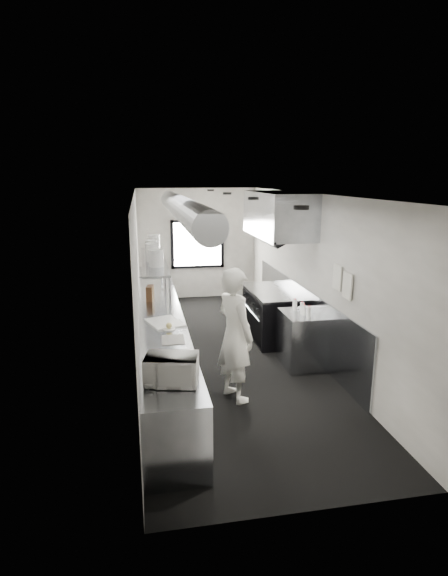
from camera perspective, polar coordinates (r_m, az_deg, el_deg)
name	(u,v)px	position (r m, az deg, el deg)	size (l,w,h in m)	color
floor	(226,354)	(8.18, 0.31, -8.25)	(3.00, 8.00, 0.01)	black
ceiling	(227,194)	(7.58, 0.34, 11.76)	(3.00, 8.00, 0.01)	silver
wall_back	(197,244)	(11.65, -3.37, 5.55)	(3.00, 0.02, 2.80)	beige
wall_front	(312,375)	(4.09, 11.06, -10.66)	(3.00, 0.02, 2.80)	beige
wall_left	(138,281)	(7.63, -10.81, 0.91)	(0.02, 8.00, 2.80)	beige
wall_right	(310,274)	(8.17, 10.72, 1.76)	(0.02, 8.00, 2.80)	beige
wall_cladding	(301,315)	(8.65, 9.64, -3.34)	(0.03, 5.50, 1.10)	#9BA3A9
hvac_duct	(182,208)	(7.90, -5.29, 9.96)	(0.40, 0.40, 6.40)	#96999E
service_window	(198,244)	(11.62, -3.35, 5.53)	(1.36, 0.05, 1.25)	white
exhaust_hood	(278,215)	(8.55, 6.77, 9.15)	(0.81, 2.20, 0.88)	#9BA3A9
prep_counter	(162,344)	(7.43, -7.76, -6.99)	(0.70, 6.00, 0.90)	#9BA3A9
pass_shelf	(154,261)	(8.59, -8.78, 3.34)	(0.45, 3.00, 0.68)	#9BA3A9
range	(272,314)	(8.90, 6.06, -3.27)	(0.88, 1.60, 0.94)	black
bottle_station	(302,339)	(7.68, 9.82, -6.36)	(0.65, 0.80, 0.90)	#9BA3A9
far_work_table	(154,289)	(10.97, -8.74, -0.17)	(0.70, 1.20, 0.90)	#9BA3A9
notice_sheet_a	(337,277)	(7.04, 14.05, 1.31)	(0.02, 0.28, 0.38)	silver
notice_sheet_b	(347,286)	(6.74, 15.24, 0.26)	(0.02, 0.28, 0.38)	silver
line_cook	(235,335)	(6.31, 1.39, -5.87)	(0.69, 0.45, 1.90)	white
microwave	(172,369)	(4.99, -6.61, -10.13)	(0.52, 0.40, 0.31)	white
deli_tub_a	(158,371)	(5.23, -8.34, -10.26)	(0.15, 0.15, 0.10)	beige
deli_tub_b	(161,364)	(5.41, -7.94, -9.50)	(0.13, 0.13, 0.09)	beige
newspaper	(173,340)	(6.28, -6.42, -6.47)	(0.31, 0.38, 0.01)	silver
small_plate	(169,329)	(6.70, -6.92, -5.14)	(0.19, 0.19, 0.02)	white
pastry	(169,326)	(6.69, -6.93, -4.71)	(0.09, 0.09, 0.09)	#DFCC75
cutting_board	(165,322)	(7.00, -7.48, -4.30)	(0.45, 0.60, 0.02)	silver
knife_block	(150,293)	(8.27, -9.27, -0.64)	(0.11, 0.25, 0.27)	brown
plate_stack_a	(156,258)	(7.87, -8.53, 3.75)	(0.25, 0.25, 0.30)	white
plate_stack_b	(152,252)	(8.35, -9.01, 4.43)	(0.25, 0.25, 0.33)	white
plate_stack_c	(151,248)	(8.86, -9.11, 4.95)	(0.23, 0.23, 0.32)	white
plate_stack_d	(154,244)	(9.23, -8.85, 5.48)	(0.24, 0.24, 0.38)	white
squeeze_bottle_a	(309,313)	(7.26, 10.61, -3.05)	(0.06, 0.06, 0.19)	silver
squeeze_bottle_b	(304,310)	(7.41, 10.04, -2.78)	(0.06, 0.06, 0.17)	silver
squeeze_bottle_c	(302,308)	(7.47, 9.78, -2.53)	(0.06, 0.06, 0.19)	silver
squeeze_bottle_d	(295,305)	(7.65, 8.93, -2.13)	(0.06, 0.06, 0.19)	silver
squeeze_bottle_e	(294,304)	(7.75, 8.81, -2.02)	(0.05, 0.05, 0.16)	silver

